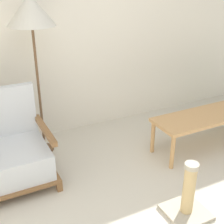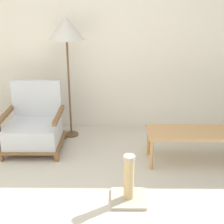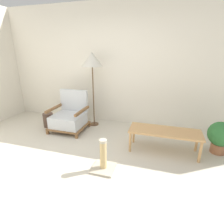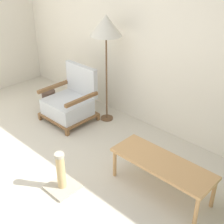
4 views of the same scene
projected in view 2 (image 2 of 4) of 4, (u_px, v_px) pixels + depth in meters
ground_plane at (95, 218)px, 2.85m from camera, size 14.00×14.00×0.00m
wall_back at (103, 38)px, 4.42m from camera, size 8.00×0.06×2.70m
armchair at (34, 127)px, 4.07m from camera, size 0.74×0.69×0.86m
floor_lamp at (66, 31)px, 4.03m from camera, size 0.46×0.46×1.67m
coffee_table at (198, 135)px, 3.69m from camera, size 1.20×0.43×0.41m
scratching_post at (129, 186)px, 3.05m from camera, size 0.34×0.34×0.50m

